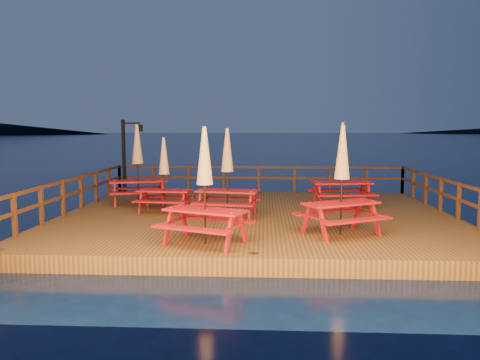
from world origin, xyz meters
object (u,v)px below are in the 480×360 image
Objects in this scene: picnic_table_0 at (342,163)px; picnic_table_2 at (227,171)px; picnic_table_1 at (138,163)px; lamp_post at (127,149)px.

picnic_table_2 is (-3.71, -1.87, -0.10)m from picnic_table_0.
picnic_table_2 is at bearing -51.75° from picnic_table_1.
picnic_table_1 is at bearing 169.80° from picnic_table_0.
picnic_table_1 is 1.05× the size of picnic_table_2.
lamp_post is 6.76m from picnic_table_2.
lamp_post reaches higher than picnic_table_2.
lamp_post is at bearing 93.94° from picnic_table_1.
picnic_table_1 reaches higher than picnic_table_2.
lamp_post is at bearing 141.87° from picnic_table_2.
lamp_post is 1.05× the size of picnic_table_0.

